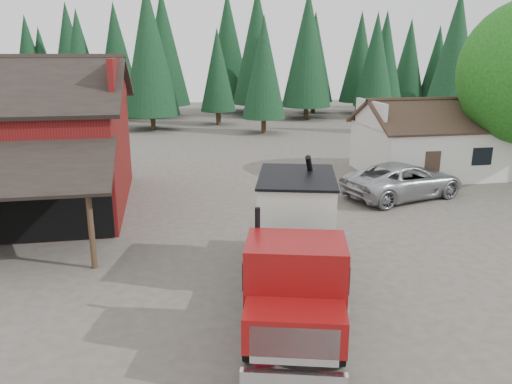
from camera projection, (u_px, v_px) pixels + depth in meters
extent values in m
plane|color=#4F483E|center=(264.00, 281.00, 16.41)|extent=(120.00, 120.00, 0.00)
cube|color=maroon|center=(118.00, 80.00, 23.35)|extent=(0.25, 7.00, 2.00)
cylinder|color=#382619|center=(91.00, 230.00, 17.03)|extent=(0.20, 0.20, 2.80)
cube|color=silver|center=(430.00, 149.00, 30.57)|extent=(8.00, 6.00, 3.00)
cube|color=#38281E|center=(447.00, 115.00, 28.53)|extent=(8.60, 3.42, 1.80)
cube|color=#38281E|center=(421.00, 109.00, 31.37)|extent=(8.60, 3.42, 1.80)
cube|color=silver|center=(371.00, 114.00, 29.25)|extent=(0.20, 4.20, 1.50)
cube|color=silver|center=(493.00, 111.00, 30.65)|extent=(0.20, 4.20, 1.50)
cube|color=#38281E|center=(432.00, 169.00, 27.58)|extent=(0.90, 0.06, 2.00)
cube|color=black|center=(482.00, 156.00, 27.95)|extent=(1.20, 0.06, 1.00)
sphere|color=#135112|center=(502.00, 93.00, 28.02)|extent=(4.40, 4.40, 4.40)
cylinder|color=#382619|center=(264.00, 125.00, 45.62)|extent=(0.44, 0.44, 1.60)
cone|color=black|center=(264.00, 67.00, 44.22)|extent=(3.96, 3.96, 9.00)
cylinder|color=#382619|center=(447.00, 126.00, 44.63)|extent=(0.44, 0.44, 1.60)
cone|color=black|center=(455.00, 56.00, 42.97)|extent=(4.84, 4.84, 11.00)
cylinder|color=#382619|center=(153.00, 121.00, 47.65)|extent=(0.44, 0.44, 1.60)
cone|color=black|center=(149.00, 50.00, 45.85)|extent=(5.28, 5.28, 12.00)
cylinder|color=black|center=(251.00, 339.00, 12.14)|extent=(0.62, 1.15, 1.09)
cylinder|color=black|center=(338.00, 343.00, 11.98)|extent=(0.62, 1.15, 1.09)
cylinder|color=black|center=(264.00, 260.00, 16.71)|extent=(0.62, 1.15, 1.09)
cylinder|color=black|center=(327.00, 262.00, 16.55)|extent=(0.62, 1.15, 1.09)
cylinder|color=black|center=(266.00, 245.00, 18.05)|extent=(0.62, 1.15, 1.09)
cylinder|color=black|center=(324.00, 246.00, 17.89)|extent=(0.62, 1.15, 1.09)
cube|color=black|center=(295.00, 270.00, 15.00)|extent=(3.28, 8.54, 0.40)
cube|color=silver|center=(294.00, 381.00, 10.58)|extent=(2.25, 0.77, 0.45)
cube|color=silver|center=(294.00, 346.00, 10.46)|extent=(1.85, 0.59, 0.89)
cube|color=maroon|center=(295.00, 324.00, 10.99)|extent=(2.50, 1.83, 0.84)
cube|color=maroon|center=(295.00, 276.00, 12.08)|extent=(2.74, 2.25, 1.84)
cube|color=black|center=(296.00, 280.00, 11.24)|extent=(2.04, 0.62, 0.89)
cylinder|color=black|center=(258.00, 241.00, 12.87)|extent=(0.17, 0.17, 1.79)
cube|color=black|center=(296.00, 262.00, 13.05)|extent=(2.38, 0.75, 1.59)
cube|color=black|center=(296.00, 245.00, 16.26)|extent=(3.95, 6.23, 0.16)
cube|color=beige|center=(297.00, 202.00, 15.86)|extent=(3.06, 3.76, 1.59)
cone|color=beige|center=(296.00, 231.00, 16.13)|extent=(2.68, 2.68, 0.70)
cube|color=black|center=(297.00, 177.00, 15.64)|extent=(3.18, 3.88, 0.08)
cylinder|color=black|center=(314.00, 193.00, 17.17)|extent=(1.26, 1.99, 3.03)
cube|color=maroon|center=(280.00, 213.00, 18.52)|extent=(0.78, 0.92, 0.45)
cylinder|color=silver|center=(339.00, 309.00, 12.94)|extent=(0.80, 1.10, 0.56)
imported|color=#AAAEB2|center=(404.00, 180.00, 25.59)|extent=(7.06, 4.68, 1.80)
cube|color=maroon|center=(262.00, 343.00, 12.38)|extent=(0.86, 1.20, 0.60)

